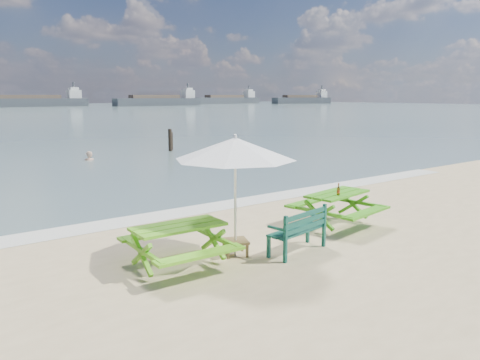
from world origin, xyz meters
TOP-DOWN VIEW (x-y plane):
  - foam_strip at (0.00, 4.60)m, footprint 22.00×0.90m
  - picnic_table_left at (-2.05, 1.27)m, footprint 1.62×1.79m
  - picnic_table_right at (2.13, 1.44)m, footprint 1.87×2.02m
  - park_bench at (0.14, 0.64)m, footprint 1.39×0.68m
  - side_table at (-0.90, 1.19)m, footprint 0.57×0.57m
  - patio_umbrella at (-0.90, 1.19)m, footprint 2.87×2.87m
  - beer_bottle at (1.93, 1.24)m, footprint 0.07×0.07m
  - swimmer at (1.27, 15.65)m, footprint 0.61×0.42m
  - mooring_pilings at (6.10, 16.77)m, footprint 0.58×0.78m
  - cargo_ships at (55.71, 122.51)m, footprint 141.23×21.71m

SIDE VIEW (x-z plane):
  - swimmer at x=1.27m, z-range -1.18..0.41m
  - foam_strip at x=0.00m, z-range 0.00..0.01m
  - side_table at x=-0.90m, z-range 0.01..0.29m
  - park_bench at x=0.14m, z-range -0.16..0.66m
  - picnic_table_left at x=-2.05m, z-range -0.01..0.74m
  - picnic_table_right at x=2.13m, z-range -0.01..0.75m
  - mooring_pilings at x=6.10m, z-range -0.24..1.13m
  - beer_bottle at x=1.93m, z-range 0.72..0.99m
  - cargo_ships at x=55.71m, z-range -1.02..3.38m
  - patio_umbrella at x=-0.90m, z-range 0.90..3.09m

